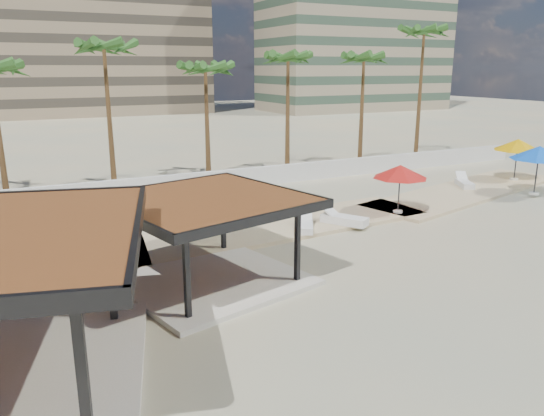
{
  "coord_description": "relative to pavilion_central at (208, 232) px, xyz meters",
  "views": [
    {
      "loc": [
        -8.73,
        -14.11,
        7.33
      ],
      "look_at": [
        1.33,
        5.82,
        1.4
      ],
      "focal_mm": 35.0,
      "sensor_mm": 36.0,
      "label": 1
    }
  ],
  "objects": [
    {
      "name": "lounger_d",
      "position": [
        19.32,
        6.74,
        -1.48
      ],
      "size": [
        1.57,
        2.13,
        0.78
      ],
      "rotation": [
        0.0,
        0.0,
        1.07
      ],
      "color": "white",
      "rests_on": "promenade"
    },
    {
      "name": "boundary_wall",
      "position": [
        2.84,
        13.5,
        -1.24
      ],
      "size": [
        56.0,
        0.3,
        1.2
      ],
      "primitive_type": "cube",
      "color": "silver",
      "rests_on": "ground"
    },
    {
      "name": "promenade",
      "position": [
        4.84,
        5.17,
        -1.78
      ],
      "size": [
        44.45,
        7.97,
        0.24
      ],
      "color": "#C6B284",
      "rests_on": "ground"
    },
    {
      "name": "ground",
      "position": [
        2.84,
        -2.5,
        -1.84
      ],
      "size": [
        200.0,
        200.0,
        0.0
      ],
      "primitive_type": "plane",
      "color": "tan",
      "rests_on": "ground"
    },
    {
      "name": "palm_d",
      "position": [
        -0.16,
        16.4,
        6.31
      ],
      "size": [
        3.0,
        3.0,
        9.32
      ],
      "color": "brown",
      "rests_on": "ground"
    },
    {
      "name": "umbrella_f",
      "position": [
        -5.74,
        3.44,
        0.51
      ],
      "size": [
        3.08,
        3.08,
        2.53
      ],
      "rotation": [
        0.0,
        0.0,
        0.09
      ],
      "color": "beige",
      "rests_on": "promenade"
    },
    {
      "name": "palm_f",
      "position": [
        11.84,
        16.1,
        5.82
      ],
      "size": [
        3.0,
        3.0,
        8.8
      ],
      "color": "brown",
      "rests_on": "ground"
    },
    {
      "name": "palm_e",
      "position": [
        5.84,
        15.9,
        5.16
      ],
      "size": [
        3.0,
        3.0,
        8.1
      ],
      "color": "brown",
      "rests_on": "ground"
    },
    {
      "name": "lounger_b",
      "position": [
        5.92,
        3.34,
        -1.49
      ],
      "size": [
        1.46,
        1.93,
        0.71
      ],
      "rotation": [
        0.0,
        0.0,
        1.05
      ],
      "color": "white",
      "rests_on": "promenade"
    },
    {
      "name": "umbrella_c",
      "position": [
        11.57,
        3.73,
        0.45
      ],
      "size": [
        3.61,
        3.61,
        2.46
      ],
      "rotation": [
        0.0,
        0.0,
        0.39
      ],
      "color": "beige",
      "rests_on": "promenade"
    },
    {
      "name": "palm_g",
      "position": [
        17.84,
        15.7,
        5.84
      ],
      "size": [
        3.0,
        3.0,
        8.83
      ],
      "color": "brown",
      "rests_on": "ground"
    },
    {
      "name": "palm_h",
      "position": [
        23.84,
        16.3,
        7.74
      ],
      "size": [
        3.0,
        3.0,
        10.85
      ],
      "color": "brown",
      "rests_on": "ground"
    },
    {
      "name": "pavilion_central",
      "position": [
        0.0,
        0.0,
        0.0
      ],
      "size": [
        7.35,
        7.35,
        3.09
      ],
      "rotation": [
        0.0,
        0.0,
        0.24
      ],
      "color": "beige",
      "rests_on": "ground"
    },
    {
      "name": "umbrella_d",
      "position": [
        21.26,
        3.3,
        0.77
      ],
      "size": [
        3.81,
        3.81,
        2.83
      ],
      "rotation": [
        0.0,
        0.0,
        -0.22
      ],
      "color": "beige",
      "rests_on": "promenade"
    },
    {
      "name": "umbrella_e",
      "position": [
        23.73,
        6.7,
        0.64
      ],
      "size": [
        3.91,
        3.91,
        2.69
      ],
      "rotation": [
        0.0,
        0.0,
        0.37
      ],
      "color": "beige",
      "rests_on": "promenade"
    },
    {
      "name": "building_east",
      "position": [
        50.84,
        63.5,
        15.42
      ],
      "size": [
        32.0,
        15.0,
        36.4
      ],
      "color": "gray",
      "rests_on": "ground"
    },
    {
      "name": "lounger_c",
      "position": [
        7.97,
        3.35,
        -1.45
      ],
      "size": [
        1.86,
        2.39,
        0.89
      ],
      "rotation": [
        0.0,
        0.0,
        2.12
      ],
      "color": "white",
      "rests_on": "promenade"
    },
    {
      "name": "building_mid",
      "position": [
        6.84,
        75.5,
        12.42
      ],
      "size": [
        38.0,
        16.0,
        30.4
      ],
      "color": "#847259",
      "rests_on": "ground"
    }
  ]
}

